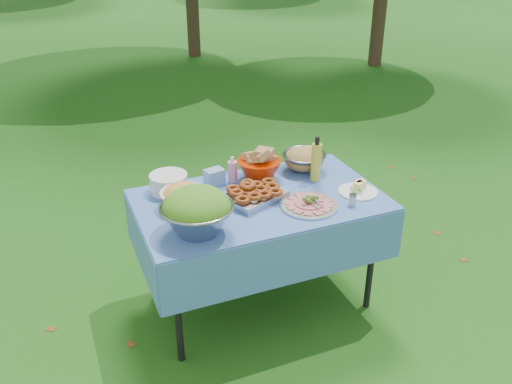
% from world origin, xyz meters
% --- Properties ---
extents(ground, '(80.00, 80.00, 0.00)m').
position_xyz_m(ground, '(0.00, 0.00, 0.00)').
color(ground, '#0E3C0B').
rests_on(ground, ground).
extents(picnic_table, '(1.46, 0.86, 0.76)m').
position_xyz_m(picnic_table, '(0.00, 0.00, 0.38)').
color(picnic_table, '#84BDFF').
rests_on(picnic_table, ground).
extents(salad_bowl, '(0.50, 0.50, 0.26)m').
position_xyz_m(salad_bowl, '(-0.45, -0.22, 0.89)').
color(salad_bowl, '#92939A').
rests_on(salad_bowl, picnic_table).
extents(pasta_bowl_white, '(0.29, 0.29, 0.15)m').
position_xyz_m(pasta_bowl_white, '(-0.45, 0.07, 0.84)').
color(pasta_bowl_white, white).
rests_on(pasta_bowl_white, picnic_table).
extents(plate_stack, '(0.27, 0.27, 0.11)m').
position_xyz_m(plate_stack, '(-0.47, 0.30, 0.82)').
color(plate_stack, white).
rests_on(plate_stack, picnic_table).
extents(wipes_box, '(0.13, 0.10, 0.10)m').
position_xyz_m(wipes_box, '(-0.19, 0.28, 0.81)').
color(wipes_box, '#85ADDA').
rests_on(wipes_box, picnic_table).
extents(sanitizer_bottle, '(0.08, 0.08, 0.17)m').
position_xyz_m(sanitizer_bottle, '(-0.07, 0.28, 0.84)').
color(sanitizer_bottle, pink).
rests_on(sanitizer_bottle, picnic_table).
extents(bread_bowl, '(0.38, 0.38, 0.19)m').
position_xyz_m(bread_bowl, '(0.11, 0.27, 0.86)').
color(bread_bowl, red).
rests_on(bread_bowl, picnic_table).
extents(pasta_bowl_steel, '(0.35, 0.35, 0.15)m').
position_xyz_m(pasta_bowl_steel, '(0.43, 0.28, 0.84)').
color(pasta_bowl_steel, '#92939A').
rests_on(pasta_bowl_steel, picnic_table).
extents(fried_tray, '(0.41, 0.35, 0.08)m').
position_xyz_m(fried_tray, '(-0.03, 0.00, 0.80)').
color(fried_tray, '#B5B4B9').
rests_on(fried_tray, picnic_table).
extents(charcuterie_platter, '(0.45, 0.45, 0.08)m').
position_xyz_m(charcuterie_platter, '(0.23, -0.19, 0.80)').
color(charcuterie_platter, silver).
rests_on(charcuterie_platter, picnic_table).
extents(oil_bottle, '(0.08, 0.08, 0.30)m').
position_xyz_m(oil_bottle, '(0.43, 0.10, 0.91)').
color(oil_bottle, gold).
rests_on(oil_bottle, picnic_table).
extents(cheese_plate, '(0.26, 0.26, 0.07)m').
position_xyz_m(cheese_plate, '(0.58, -0.15, 0.79)').
color(cheese_plate, white).
rests_on(cheese_plate, picnic_table).
extents(shaker, '(0.05, 0.05, 0.07)m').
position_xyz_m(shaker, '(0.47, -0.28, 0.80)').
color(shaker, silver).
rests_on(shaker, picnic_table).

